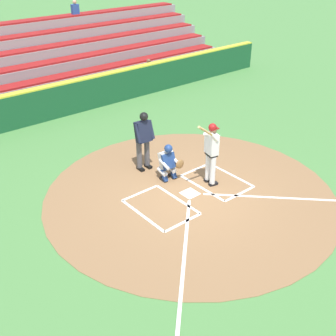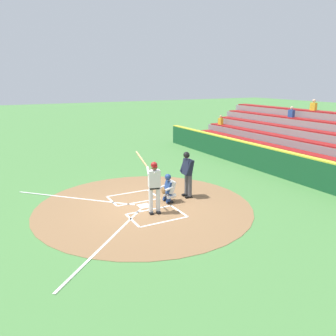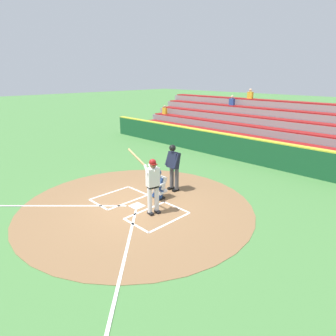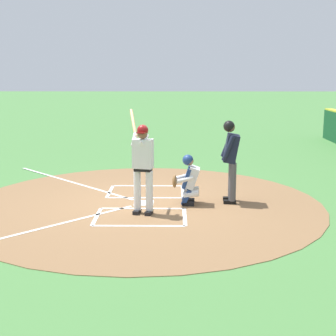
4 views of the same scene
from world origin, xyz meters
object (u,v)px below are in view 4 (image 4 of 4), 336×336
catcher (188,179)px  baseball (192,204)px  batter (143,162)px  plate_umpire (231,156)px

catcher → baseball: size_ratio=15.27×
batter → baseball: 1.61m
batter → catcher: 1.32m
batter → baseball: bearing=-59.4°
batter → catcher: batter is taller
catcher → baseball: (-0.13, -0.07, -0.55)m
batter → baseball: (0.61, -1.04, -1.06)m
batter → catcher: size_ratio=1.88×
plate_umpire → baseball: (-0.30, 0.88, -1.04)m
baseball → plate_umpire: bearing=-71.3°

